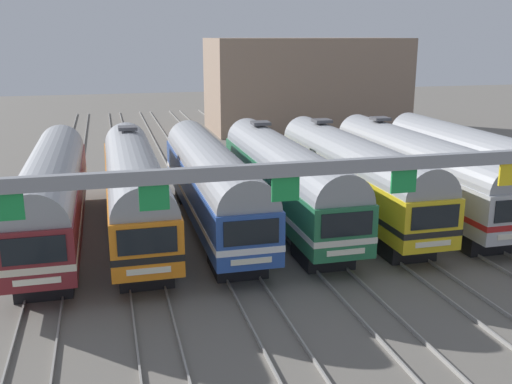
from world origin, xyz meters
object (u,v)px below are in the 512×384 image
(commuter_train_blue, at_px, (211,180))
(catenary_gantry, at_px, (403,187))
(commuter_train_stainless, at_px, (416,168))
(commuter_train_maroon, at_px, (52,190))
(commuter_train_orange, at_px, (134,185))
(commuter_train_silver, at_px, (477,165))
(commuter_train_yellow, at_px, (352,172))
(commuter_train_green, at_px, (284,176))

(commuter_train_blue, bearing_deg, catenary_gantry, -73.11)
(commuter_train_blue, xyz_separation_m, catenary_gantry, (4.10, -13.49, 2.75))
(commuter_train_stainless, relative_size, catenary_gantry, 0.61)
(commuter_train_maroon, height_order, commuter_train_orange, commuter_train_orange)
(commuter_train_blue, bearing_deg, commuter_train_silver, 0.00)
(commuter_train_maroon, distance_m, catenary_gantry, 18.46)
(commuter_train_maroon, height_order, commuter_train_silver, same)
(commuter_train_yellow, xyz_separation_m, commuter_train_silver, (8.19, -0.00, -0.00))
(commuter_train_yellow, xyz_separation_m, commuter_train_stainless, (4.10, 0.00, 0.00))
(commuter_train_yellow, bearing_deg, commuter_train_orange, 180.00)
(commuter_train_yellow, height_order, commuter_train_stainless, same)
(commuter_train_maroon, height_order, catenary_gantry, catenary_gantry)
(commuter_train_green, bearing_deg, commuter_train_yellow, 0.00)
(commuter_train_stainless, distance_m, catenary_gantry, 16.03)
(commuter_train_orange, bearing_deg, commuter_train_green, 0.00)
(commuter_train_blue, height_order, commuter_train_green, commuter_train_green)
(commuter_train_blue, bearing_deg, commuter_train_orange, 179.94)
(commuter_train_yellow, distance_m, commuter_train_silver, 8.19)
(commuter_train_maroon, height_order, commuter_train_blue, same)
(commuter_train_green, height_order, commuter_train_stainless, same)
(commuter_train_yellow, bearing_deg, catenary_gantry, -106.88)
(commuter_train_blue, height_order, catenary_gantry, catenary_gantry)
(commuter_train_blue, relative_size, catenary_gantry, 0.61)
(commuter_train_orange, height_order, commuter_train_green, same)
(commuter_train_orange, distance_m, commuter_train_silver, 20.49)
(commuter_train_orange, distance_m, commuter_train_stainless, 16.39)
(commuter_train_blue, relative_size, commuter_train_green, 1.00)
(commuter_train_maroon, xyz_separation_m, commuter_train_stainless, (20.49, 0.00, 0.00))
(commuter_train_yellow, xyz_separation_m, catenary_gantry, (-4.10, -13.50, 2.75))
(commuter_train_maroon, height_order, commuter_train_yellow, commuter_train_yellow)
(commuter_train_stainless, relative_size, commuter_train_silver, 1.00)
(catenary_gantry, bearing_deg, commuter_train_blue, 106.89)
(commuter_train_blue, xyz_separation_m, commuter_train_stainless, (12.29, 0.00, 0.00))
(commuter_train_green, xyz_separation_m, commuter_train_silver, (12.29, -0.00, -0.00))
(commuter_train_yellow, height_order, catenary_gantry, catenary_gantry)
(commuter_train_maroon, xyz_separation_m, commuter_train_green, (12.29, 0.00, 0.00))
(commuter_train_orange, relative_size, catenary_gantry, 0.61)
(commuter_train_green, distance_m, catenary_gantry, 13.78)
(commuter_train_orange, relative_size, commuter_train_silver, 1.00)
(commuter_train_green, xyz_separation_m, catenary_gantry, (-0.00, -13.50, 2.75))
(commuter_train_orange, bearing_deg, commuter_train_maroon, -179.94)
(commuter_train_stainless, height_order, commuter_train_silver, commuter_train_stainless)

